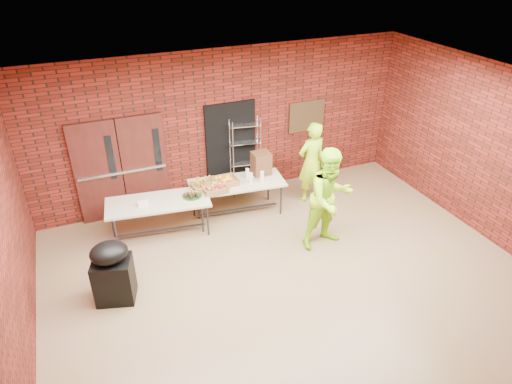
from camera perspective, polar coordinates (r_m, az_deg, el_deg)
room at (r=6.75m, az=6.03°, el=-1.94°), size 8.08×7.08×3.28m
double_doors at (r=9.38m, az=-16.41°, el=2.80°), size 1.78×0.12×2.10m
dark_doorway at (r=9.84m, az=-3.15°, el=5.30°), size 1.10×0.06×2.10m
bronze_plaque at (r=10.33m, az=6.34°, el=9.40°), size 0.85×0.04×0.70m
wire_rack at (r=9.88m, az=-1.33°, el=4.38°), size 0.67×0.33×1.76m
table_left at (r=8.67m, az=-12.13°, el=-1.52°), size 1.99×1.04×0.78m
table_right at (r=9.14m, az=-2.40°, el=0.90°), size 1.97×1.00×0.78m
basket_bananas at (r=8.90m, az=-6.64°, el=0.77°), size 0.43×0.34×0.14m
basket_oranges at (r=9.02m, az=-3.90°, el=1.39°), size 0.49×0.38×0.15m
basket_apples at (r=8.79m, az=-5.18°, el=0.47°), size 0.46×0.36×0.14m
muffin_tray at (r=8.67m, az=-8.00°, el=-0.27°), size 0.37×0.37×0.09m
napkin_box at (r=8.57m, az=-13.94°, el=-1.40°), size 0.19×0.13×0.06m
coffee_dispenser at (r=9.31m, az=0.64°, el=3.60°), size 0.36×0.32×0.47m
cup_stack_front at (r=9.02m, az=-0.65°, el=1.76°), size 0.07×0.07×0.22m
cup_stack_mid at (r=9.04m, az=0.76°, el=1.90°), size 0.08×0.08×0.24m
cup_stack_back at (r=9.19m, az=-1.09°, el=2.33°), size 0.07×0.07×0.22m
covered_grill at (r=7.53m, az=-17.48°, el=-9.49°), size 0.70×0.64×1.07m
volunteer_woman at (r=9.70m, az=6.92°, el=3.70°), size 0.70×0.51×1.78m
volunteer_man at (r=8.27m, az=9.21°, el=-0.81°), size 1.00×0.82×1.94m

